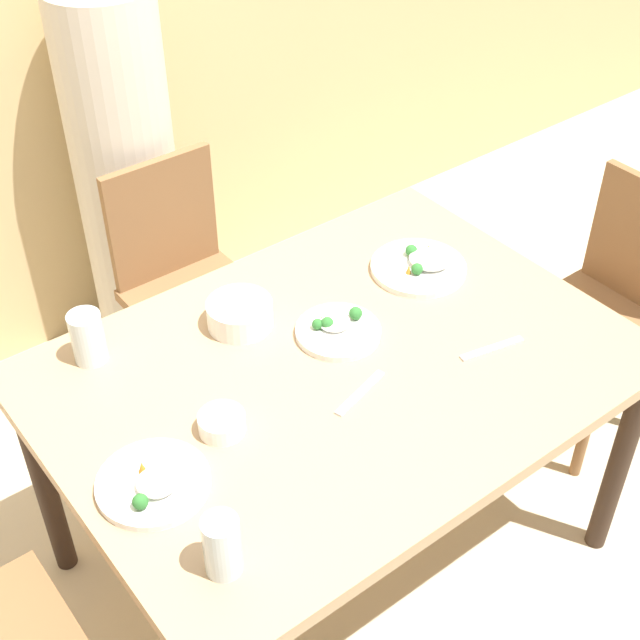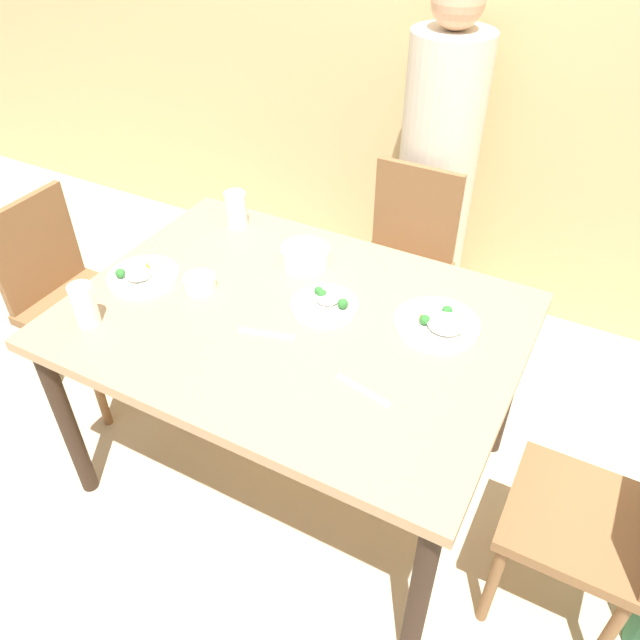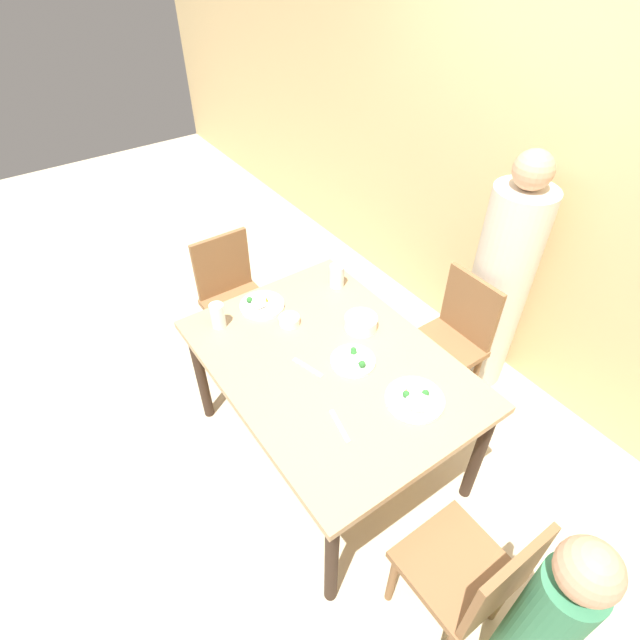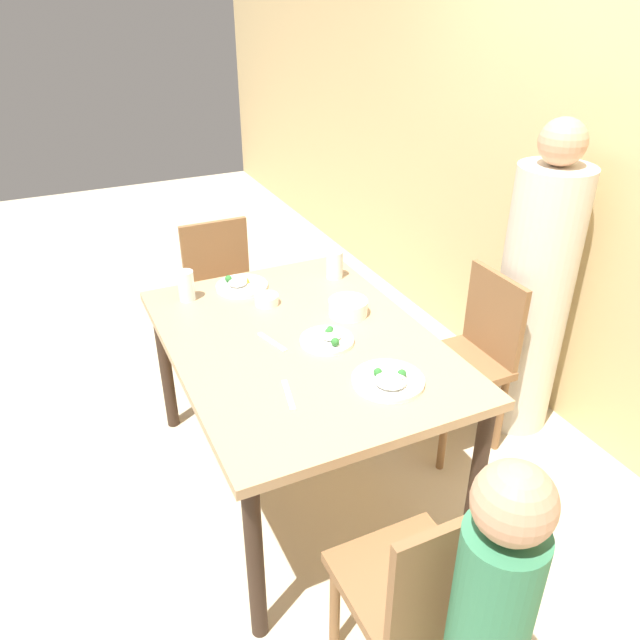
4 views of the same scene
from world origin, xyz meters
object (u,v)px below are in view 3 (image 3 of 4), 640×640
Objects in this scene: bowl_curry at (361,322)px; glass_water_tall at (337,276)px; plate_rice_adult at (416,400)px; chair_adult_spot at (451,339)px; person_adult at (498,288)px; person_child at (536,632)px; chair_child_spot at (470,576)px.

glass_water_tall is (-0.37, 0.11, 0.03)m from bowl_curry.
chair_adult_spot is at bearing 118.79° from plate_rice_adult.
person_adult is 9.08× the size of bowl_curry.
plate_rice_adult is (-0.89, 0.24, 0.19)m from person_child.
person_child reaches higher than bowl_curry.
chair_child_spot is (0.99, -0.93, 0.00)m from chair_adult_spot.
chair_adult_spot is 1.00× the size of chair_child_spot.
chair_child_spot is 0.56× the size of person_adult.
plate_rice_adult is at bearing 165.03° from person_child.
bowl_curry reaches higher than plate_rice_adult.
chair_child_spot is 0.29m from person_child.
person_adult is (-0.99, 1.27, 0.23)m from chair_child_spot.
plate_rice_adult is 0.93m from glass_water_tall.
glass_water_tall is at bearing -138.33° from chair_adult_spot.
person_adult is 0.97m from glass_water_tall.
bowl_curry is (-0.16, -0.92, 0.08)m from person_adult.
person_child is 1.86m from glass_water_tall.
person_child reaches higher than chair_adult_spot.
person_adult is at bearing 90.00° from chair_adult_spot.
glass_water_tall is at bearing 165.54° from person_child.
person_adult is at bearing 134.97° from person_child.
person_adult is 11.29× the size of glass_water_tall.
person_child is 4.42× the size of plate_rice_adult.
chair_adult_spot is 0.84m from plate_rice_adult.
bowl_curry is 0.64× the size of plate_rice_adult.
chair_adult_spot is at bearing 41.67° from glass_water_tall.
chair_child_spot is at bearing 180.00° from person_child.
chair_child_spot is 0.72m from plate_rice_adult.
plate_rice_adult is at bearing -11.51° from bowl_curry.
chair_child_spot is 1.24m from bowl_curry.
person_adult reaches higher than plate_rice_adult.
person_adult is (-0.00, 0.34, 0.23)m from chair_adult_spot.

